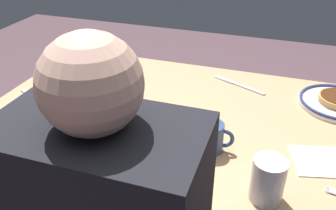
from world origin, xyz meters
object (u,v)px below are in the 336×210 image
(plate_center_pancakes, at_px, (99,80))
(paper_napkin, at_px, (320,161))
(fork_far, at_px, (36,98))
(coffee_mug, at_px, (212,137))
(butter_knife, at_px, (239,85))
(drinking_glass, at_px, (267,182))

(plate_center_pancakes, height_order, paper_napkin, plate_center_pancakes)
(paper_napkin, relative_size, fork_far, 0.79)
(coffee_mug, relative_size, fork_far, 0.57)
(butter_knife, bearing_deg, paper_napkin, 125.81)
(fork_far, relative_size, butter_knife, 0.87)
(plate_center_pancakes, xyz_separation_m, drinking_glass, (-0.69, 0.42, 0.03))
(coffee_mug, bearing_deg, butter_knife, -91.89)
(fork_far, distance_m, butter_knife, 0.79)
(fork_far, xyz_separation_m, butter_knife, (-0.71, -0.36, -0.00))
(coffee_mug, distance_m, paper_napkin, 0.32)
(drinking_glass, bearing_deg, butter_knife, -75.27)
(paper_napkin, distance_m, fork_far, 1.00)
(plate_center_pancakes, distance_m, paper_napkin, 0.86)
(drinking_glass, xyz_separation_m, fork_far, (0.87, -0.25, -0.05))
(coffee_mug, distance_m, butter_knife, 0.45)
(plate_center_pancakes, relative_size, fork_far, 1.34)
(plate_center_pancakes, relative_size, butter_knife, 1.17)
(plate_center_pancakes, bearing_deg, butter_knife, -161.59)
(drinking_glass, height_order, butter_knife, drinking_glass)
(drinking_glass, bearing_deg, plate_center_pancakes, -31.57)
(drinking_glass, relative_size, fork_far, 0.61)
(paper_napkin, height_order, fork_far, fork_far)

